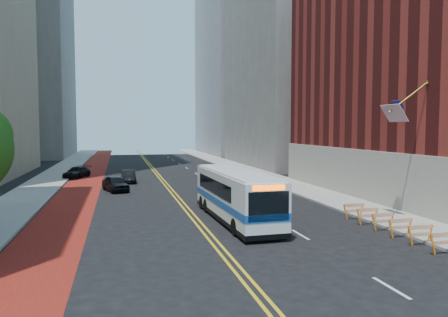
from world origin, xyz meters
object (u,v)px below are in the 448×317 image
at_px(transit_bus, 235,195).
at_px(car_b, 128,176).
at_px(car_c, 77,172).
at_px(car_a, 115,184).

bearing_deg(transit_bus, car_b, 104.22).
distance_m(car_b, car_c, 8.04).
xyz_separation_m(car_b, car_c, (-5.65, 5.73, -0.01)).
height_order(car_a, car_b, car_a).
relative_size(car_a, car_b, 1.04).
height_order(car_a, car_c, car_a).
xyz_separation_m(transit_bus, car_a, (-7.28, 14.61, -0.91)).
xyz_separation_m(car_a, car_c, (-4.36, 11.91, -0.06)).
bearing_deg(car_c, car_b, -24.31).
bearing_deg(transit_bus, car_c, 111.84).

